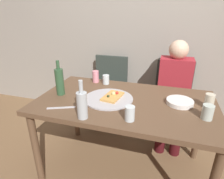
{
  "coord_description": "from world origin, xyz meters",
  "views": [
    {
      "loc": [
        0.32,
        -1.42,
        1.47
      ],
      "look_at": [
        -0.14,
        0.08,
        0.81
      ],
      "focal_mm": 30.47,
      "sensor_mm": 36.0,
      "label": 1
    }
  ],
  "objects_px": {
    "wine_bottle": "(60,81)",
    "chair_left": "(109,86)",
    "dining_table": "(125,109)",
    "tumbler_far": "(208,112)",
    "pizza_tray": "(109,99)",
    "tumbler_near": "(209,101)",
    "short_glass": "(106,79)",
    "plate_stack": "(180,102)",
    "pizza_slice_last": "(113,96)",
    "soda_can": "(96,77)",
    "wine_glass": "(130,113)",
    "beer_bottle": "(82,104)",
    "guest_in_sweater": "(174,89)",
    "chair_right": "(172,94)",
    "table_knife": "(61,108)"
  },
  "relations": [
    {
      "from": "beer_bottle",
      "to": "table_knife",
      "type": "relative_size",
      "value": 1.29
    },
    {
      "from": "dining_table",
      "to": "tumbler_far",
      "type": "relative_size",
      "value": 13.98
    },
    {
      "from": "dining_table",
      "to": "beer_bottle",
      "type": "relative_size",
      "value": 5.26
    },
    {
      "from": "pizza_tray",
      "to": "chair_left",
      "type": "bearing_deg",
      "value": 107.82
    },
    {
      "from": "table_knife",
      "to": "guest_in_sweater",
      "type": "xyz_separation_m",
      "value": [
        0.85,
        0.96,
        -0.12
      ]
    },
    {
      "from": "chair_right",
      "to": "dining_table",
      "type": "bearing_deg",
      "value": 63.86
    },
    {
      "from": "dining_table",
      "to": "chair_right",
      "type": "xyz_separation_m",
      "value": [
        0.41,
        0.83,
        -0.16
      ]
    },
    {
      "from": "beer_bottle",
      "to": "guest_in_sweater",
      "type": "xyz_separation_m",
      "value": [
        0.63,
        1.04,
        -0.22
      ]
    },
    {
      "from": "guest_in_sweater",
      "to": "wine_bottle",
      "type": "bearing_deg",
      "value": 36.14
    },
    {
      "from": "tumbler_near",
      "to": "chair_right",
      "type": "bearing_deg",
      "value": 107.6
    },
    {
      "from": "plate_stack",
      "to": "chair_left",
      "type": "xyz_separation_m",
      "value": [
        -0.86,
        0.76,
        -0.26
      ]
    },
    {
      "from": "pizza_tray",
      "to": "tumbler_near",
      "type": "xyz_separation_m",
      "value": [
        0.79,
        0.08,
        0.05
      ]
    },
    {
      "from": "chair_right",
      "to": "tumbler_far",
      "type": "bearing_deg",
      "value": 102.55
    },
    {
      "from": "short_glass",
      "to": "chair_left",
      "type": "distance_m",
      "value": 0.6
    },
    {
      "from": "tumbler_far",
      "to": "plate_stack",
      "type": "relative_size",
      "value": 0.49
    },
    {
      "from": "wine_bottle",
      "to": "plate_stack",
      "type": "relative_size",
      "value": 1.45
    },
    {
      "from": "dining_table",
      "to": "soda_can",
      "type": "bearing_deg",
      "value": 140.05
    },
    {
      "from": "table_knife",
      "to": "wine_glass",
      "type": "bearing_deg",
      "value": 155.29
    },
    {
      "from": "short_glass",
      "to": "soda_can",
      "type": "height_order",
      "value": "soda_can"
    },
    {
      "from": "pizza_tray",
      "to": "beer_bottle",
      "type": "distance_m",
      "value": 0.36
    },
    {
      "from": "pizza_tray",
      "to": "wine_bottle",
      "type": "xyz_separation_m",
      "value": [
        -0.45,
        -0.03,
        0.12
      ]
    },
    {
      "from": "tumbler_far",
      "to": "chair_right",
      "type": "distance_m",
      "value": 1.02
    },
    {
      "from": "dining_table",
      "to": "chair_left",
      "type": "height_order",
      "value": "chair_left"
    },
    {
      "from": "chair_right",
      "to": "pizza_tray",
      "type": "bearing_deg",
      "value": 57.28
    },
    {
      "from": "tumbler_far",
      "to": "chair_left",
      "type": "xyz_separation_m",
      "value": [
        -1.03,
        0.95,
        -0.3
      ]
    },
    {
      "from": "pizza_tray",
      "to": "short_glass",
      "type": "bearing_deg",
      "value": 112.22
    },
    {
      "from": "pizza_slice_last",
      "to": "soda_can",
      "type": "height_order",
      "value": "soda_can"
    },
    {
      "from": "wine_bottle",
      "to": "beer_bottle",
      "type": "distance_m",
      "value": 0.48
    },
    {
      "from": "pizza_tray",
      "to": "tumbler_far",
      "type": "distance_m",
      "value": 0.77
    },
    {
      "from": "wine_bottle",
      "to": "guest_in_sweater",
      "type": "distance_m",
      "value": 1.25
    },
    {
      "from": "pizza_slice_last",
      "to": "beer_bottle",
      "type": "xyz_separation_m",
      "value": [
        -0.11,
        -0.36,
        0.08
      ]
    },
    {
      "from": "dining_table",
      "to": "guest_in_sweater",
      "type": "relative_size",
      "value": 1.28
    },
    {
      "from": "dining_table",
      "to": "chair_left",
      "type": "relative_size",
      "value": 1.66
    },
    {
      "from": "pizza_slice_last",
      "to": "wine_glass",
      "type": "relative_size",
      "value": 2.23
    },
    {
      "from": "short_glass",
      "to": "chair_left",
      "type": "relative_size",
      "value": 0.1
    },
    {
      "from": "tumbler_near",
      "to": "tumbler_far",
      "type": "xyz_separation_m",
      "value": [
        -0.03,
        -0.17,
        -0.01
      ]
    },
    {
      "from": "tumbler_near",
      "to": "wine_glass",
      "type": "relative_size",
      "value": 1.12
    },
    {
      "from": "wine_bottle",
      "to": "chair_left",
      "type": "bearing_deg",
      "value": 78.81
    },
    {
      "from": "tumbler_far",
      "to": "table_knife",
      "type": "bearing_deg",
      "value": -171.28
    },
    {
      "from": "plate_stack",
      "to": "soda_can",
      "type": "bearing_deg",
      "value": 162.23
    },
    {
      "from": "pizza_tray",
      "to": "tumbler_near",
      "type": "relative_size",
      "value": 3.51
    },
    {
      "from": "tumbler_far",
      "to": "plate_stack",
      "type": "height_order",
      "value": "tumbler_far"
    },
    {
      "from": "short_glass",
      "to": "plate_stack",
      "type": "relative_size",
      "value": 0.43
    },
    {
      "from": "pizza_slice_last",
      "to": "chair_right",
      "type": "bearing_deg",
      "value": 58.09
    },
    {
      "from": "wine_glass",
      "to": "chair_left",
      "type": "distance_m",
      "value": 1.27
    },
    {
      "from": "tumbler_far",
      "to": "chair_left",
      "type": "distance_m",
      "value": 1.43
    },
    {
      "from": "pizza_slice_last",
      "to": "soda_can",
      "type": "xyz_separation_m",
      "value": [
        -0.29,
        0.34,
        0.04
      ]
    },
    {
      "from": "beer_bottle",
      "to": "soda_can",
      "type": "distance_m",
      "value": 0.72
    },
    {
      "from": "pizza_slice_last",
      "to": "beer_bottle",
      "type": "height_order",
      "value": "beer_bottle"
    },
    {
      "from": "plate_stack",
      "to": "wine_bottle",
      "type": "bearing_deg",
      "value": -173.66
    }
  ]
}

